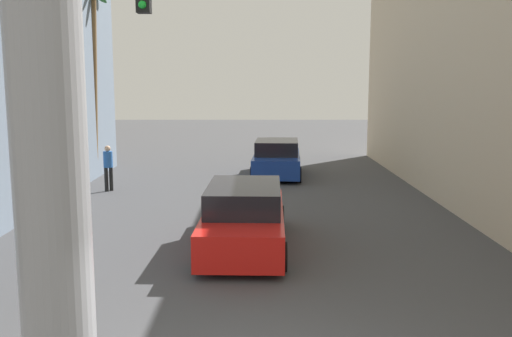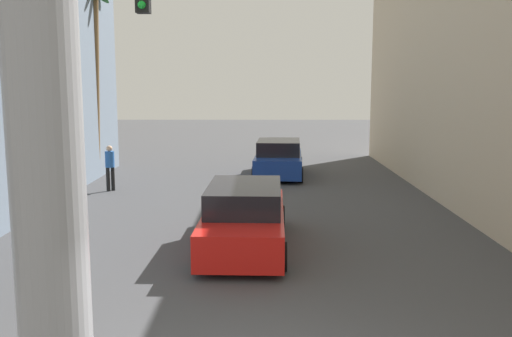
{
  "view_description": "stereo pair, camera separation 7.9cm",
  "coord_description": "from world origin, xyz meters",
  "px_view_note": "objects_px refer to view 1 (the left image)",
  "views": [
    {
      "loc": [
        0.0,
        -6.48,
        4.06
      ],
      "look_at": [
        0.0,
        5.78,
        2.18
      ],
      "focal_mm": 40.0,
      "sensor_mm": 36.0,
      "label": 1
    },
    {
      "loc": [
        0.08,
        -6.48,
        4.06
      ],
      "look_at": [
        0.0,
        5.78,
        2.18
      ],
      "focal_mm": 40.0,
      "sensor_mm": 36.0,
      "label": 2
    }
  ],
  "objects_px": {
    "palm_tree_far_left": "(92,57)",
    "pedestrian_far_left": "(108,164)",
    "car_lead": "(244,218)",
    "car_far": "(277,159)",
    "palm_tree_mid_left": "(14,41)"
  },
  "relations": [
    {
      "from": "car_lead",
      "to": "car_far",
      "type": "xyz_separation_m",
      "value": [
        1.19,
        10.71,
        -0.0
      ]
    },
    {
      "from": "car_lead",
      "to": "palm_tree_mid_left",
      "type": "bearing_deg",
      "value": 158.31
    },
    {
      "from": "car_far",
      "to": "car_lead",
      "type": "bearing_deg",
      "value": -96.35
    },
    {
      "from": "pedestrian_far_left",
      "to": "car_lead",
      "type": "bearing_deg",
      "value": -54.34
    },
    {
      "from": "palm_tree_far_left",
      "to": "pedestrian_far_left",
      "type": "height_order",
      "value": "palm_tree_far_left"
    },
    {
      "from": "car_lead",
      "to": "palm_tree_far_left",
      "type": "xyz_separation_m",
      "value": [
        -6.56,
        10.47,
        4.32
      ]
    },
    {
      "from": "pedestrian_far_left",
      "to": "palm_tree_mid_left",
      "type": "bearing_deg",
      "value": -105.14
    },
    {
      "from": "car_lead",
      "to": "palm_tree_mid_left",
      "type": "height_order",
      "value": "palm_tree_mid_left"
    },
    {
      "from": "car_far",
      "to": "pedestrian_far_left",
      "type": "distance_m",
      "value": 7.28
    },
    {
      "from": "car_lead",
      "to": "palm_tree_mid_left",
      "type": "relative_size",
      "value": 0.62
    },
    {
      "from": "car_lead",
      "to": "car_far",
      "type": "bearing_deg",
      "value": 83.65
    },
    {
      "from": "car_lead",
      "to": "car_far",
      "type": "distance_m",
      "value": 10.78
    },
    {
      "from": "car_far",
      "to": "palm_tree_far_left",
      "type": "distance_m",
      "value": 8.88
    },
    {
      "from": "car_far",
      "to": "palm_tree_mid_left",
      "type": "distance_m",
      "value": 12.03
    },
    {
      "from": "palm_tree_mid_left",
      "to": "pedestrian_far_left",
      "type": "xyz_separation_m",
      "value": [
        1.27,
        4.69,
        -4.16
      ]
    }
  ]
}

